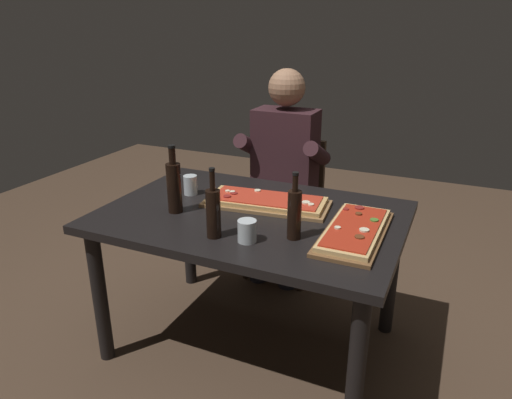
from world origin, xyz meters
The scene contains 11 objects.
ground_plane centered at (0.00, 0.00, 0.00)m, with size 6.40×6.40×0.00m, color #4C3828.
dining_table centered at (0.00, 0.00, 0.64)m, with size 1.40×0.96×0.74m.
pizza_rectangular_front centered at (0.03, 0.12, 0.76)m, with size 0.63×0.32×0.05m.
pizza_rectangular_left centered at (0.50, -0.04, 0.76)m, with size 0.25×0.56×0.05m.
wine_bottle_dark centered at (-0.03, -0.30, 0.85)m, with size 0.06×0.06×0.30m.
oil_bottle_amber centered at (0.27, -0.18, 0.85)m, with size 0.06×0.06×0.29m.
vinegar_bottle_green centered at (-0.34, -0.13, 0.87)m, with size 0.07×0.07×0.32m.
tumbler_near_camera centered at (0.11, -0.28, 0.79)m, with size 0.08×0.08×0.09m.
tumbler_far_side centered at (-0.40, 0.10, 0.78)m, with size 0.07×0.07×0.10m.
diner_chair centered at (-0.13, 0.86, 0.49)m, with size 0.44×0.44×0.87m.
seated_diner centered at (-0.13, 0.74, 0.74)m, with size 0.53×0.41×1.33m.
Camera 1 is at (0.86, -1.86, 1.59)m, focal length 32.96 mm.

